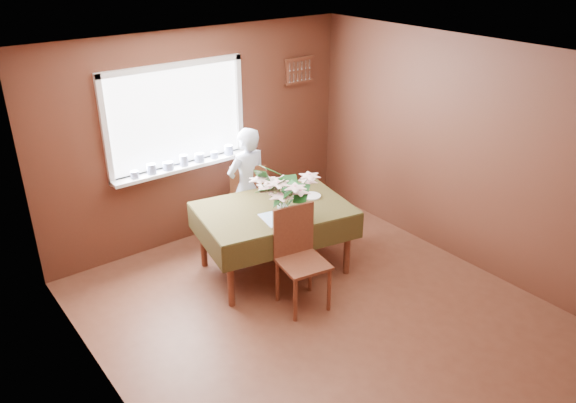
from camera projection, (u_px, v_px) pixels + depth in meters
floor at (322, 316)px, 5.54m from camera, size 4.50×4.50×0.00m
ceiling at (330, 61)px, 4.46m from camera, size 4.50×4.50×0.00m
wall_back at (201, 137)px, 6.61m from camera, size 4.00×0.00×4.00m
wall_front at (569, 330)px, 3.38m from camera, size 4.00×0.00×4.00m
wall_left at (108, 277)px, 3.90m from camera, size 0.00×4.50×4.50m
wall_right at (465, 154)px, 6.10m from camera, size 0.00×4.50×4.50m
window_assembly at (179, 136)px, 6.37m from camera, size 1.72×0.20×1.22m
spoon_rack at (299, 70)px, 7.13m from camera, size 0.44×0.05×0.33m
dining_table at (274, 215)px, 6.04m from camera, size 1.77×1.37×0.78m
chair_far at (248, 198)px, 6.76m from camera, size 0.58×0.58×1.00m
chair_near at (299, 254)px, 5.54m from camera, size 0.51×0.51×1.03m
seated_woman at (247, 187)px, 6.61m from camera, size 0.54×0.36×1.45m
flower_bouquet at (283, 190)px, 5.63m from camera, size 0.58×0.58×0.49m
side_plate at (311, 196)px, 6.24m from camera, size 0.27×0.27×0.01m
table_knife at (294, 210)px, 5.92m from camera, size 0.10×0.21×0.00m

